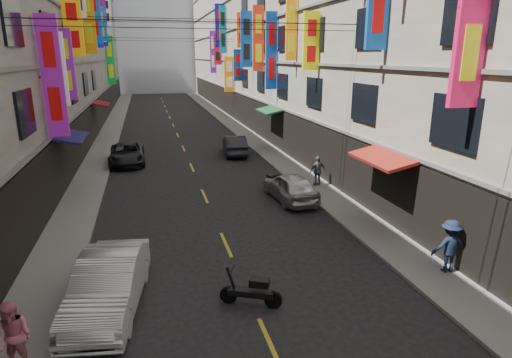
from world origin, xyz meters
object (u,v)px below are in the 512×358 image
car_right_mid (290,187)px  pedestrian_rfar (318,171)px  pedestrian_lfar (13,338)px  scooter_far_right (273,184)px  car_left_mid (108,284)px  pedestrian_rnear (450,246)px  scooter_crossing (252,291)px  car_left_far (127,154)px  car_right_far (235,145)px

car_right_mid → pedestrian_rfar: (2.11, 1.68, 0.23)m
pedestrian_lfar → scooter_far_right: bearing=71.1°
car_left_mid → pedestrian_rnear: 10.46m
scooter_crossing → pedestrian_rnear: bearing=-62.3°
car_left_far → pedestrian_rnear: (10.53, -18.04, 0.34)m
scooter_crossing → car_left_mid: size_ratio=0.36×
scooter_far_right → pedestrian_rfar: size_ratio=1.12×
scooter_crossing → car_left_far: size_ratio=0.35×
pedestrian_rnear → scooter_crossing: bearing=9.0°
car_right_mid → pedestrian_rnear: bearing=102.7°
car_left_mid → scooter_crossing: bearing=-3.3°
scooter_far_right → pedestrian_rnear: 10.27m
scooter_far_right → pedestrian_rfar: bearing=177.4°
car_left_mid → car_left_far: 17.42m
scooter_far_right → car_left_mid: size_ratio=0.39×
car_right_mid → pedestrian_lfar: pedestrian_lfar is taller
pedestrian_rnear → pedestrian_rfar: 10.01m
scooter_crossing → car_left_mid: 3.98m
scooter_crossing → car_left_far: bearing=38.2°
scooter_far_right → pedestrian_rfar: 2.61m
scooter_crossing → pedestrian_rfar: size_ratio=1.04×
car_right_far → car_left_mid: bearing=73.8°
scooter_crossing → car_right_far: bearing=15.8°
scooter_far_right → car_right_far: car_right_far is taller
car_right_far → scooter_crossing: bearing=85.4°
car_left_mid → car_right_mid: size_ratio=1.14×
car_left_mid → car_left_far: (-0.09, 17.42, -0.11)m
scooter_far_right → pedestrian_lfar: bearing=44.3°
car_right_mid → pedestrian_lfar: size_ratio=2.43×
car_right_mid → scooter_crossing: bearing=60.5°
car_left_far → car_right_far: 7.46m
scooter_crossing → car_right_far: 19.47m
scooter_crossing → pedestrian_lfar: 5.86m
scooter_far_right → car_right_far: 9.16m
scooter_far_right → car_left_mid: (-7.47, -9.20, 0.33)m
scooter_far_right → pedestrian_rnear: pedestrian_rnear is taller
scooter_crossing → pedestrian_lfar: pedestrian_lfar is taller
scooter_far_right → car_right_far: (-0.15, 9.15, 0.26)m
pedestrian_rnear → pedestrian_rfar: (-0.42, 10.00, -0.07)m
scooter_far_right → pedestrian_lfar: (-9.24, -11.44, 0.52)m
scooter_crossing → pedestrian_rnear: 6.58m
pedestrian_lfar → pedestrian_rnear: (12.22, 1.62, 0.03)m
pedestrian_lfar → pedestrian_rfar: size_ratio=1.05×
scooter_far_right → pedestrian_lfar: pedestrian_lfar is taller
pedestrian_rnear → car_right_mid: bearing=-65.9°
car_left_far → car_right_far: car_right_far is taller
pedestrian_rnear → pedestrian_rfar: bearing=-80.4°
car_right_mid → pedestrian_rfar: pedestrian_rfar is taller
scooter_crossing → pedestrian_lfar: (-5.66, -1.42, 0.52)m
car_right_far → car_right_mid: bearing=98.8°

